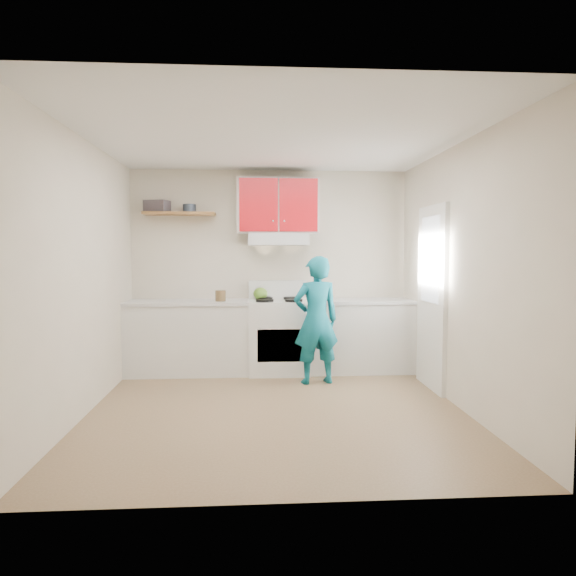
{
  "coord_description": "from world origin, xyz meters",
  "views": [
    {
      "loc": [
        -0.22,
        -4.96,
        1.54
      ],
      "look_at": [
        0.15,
        0.55,
        1.15
      ],
      "focal_mm": 32.39,
      "sensor_mm": 36.0,
      "label": 1
    }
  ],
  "objects": [
    {
      "name": "cutting_board",
      "position": [
        0.96,
        1.48,
        0.91
      ],
      "size": [
        0.38,
        0.31,
        0.02
      ],
      "primitive_type": "cube",
      "rotation": [
        0.0,
        0.0,
        0.24
      ],
      "color": "olive",
      "rests_on": "counter_right"
    },
    {
      "name": "kettle",
      "position": [
        -0.13,
        1.7,
        1.0
      ],
      "size": [
        0.2,
        0.2,
        0.16
      ],
      "primitive_type": "ellipsoid",
      "rotation": [
        0.0,
        0.0,
        -0.08
      ],
      "color": "#4D7721",
      "rests_on": "stove"
    },
    {
      "name": "left_wall",
      "position": [
        -1.8,
        0.0,
        1.3
      ],
      "size": [
        0.04,
        3.8,
        2.6
      ],
      "primitive_type": "cube",
      "color": "beige",
      "rests_on": "floor"
    },
    {
      "name": "floor",
      "position": [
        0.0,
        0.0,
        0.0
      ],
      "size": [
        3.8,
        3.8,
        0.0
      ],
      "primitive_type": "plane",
      "color": "brown",
      "rests_on": "ground"
    },
    {
      "name": "front_wall",
      "position": [
        0.0,
        -1.9,
        1.3
      ],
      "size": [
        3.6,
        0.04,
        2.6
      ],
      "primitive_type": "cube",
      "color": "beige",
      "rests_on": "floor"
    },
    {
      "name": "tin",
      "position": [
        -1.03,
        1.77,
        2.09
      ],
      "size": [
        0.22,
        0.22,
        0.1
      ],
      "primitive_type": "cylinder",
      "rotation": [
        0.0,
        0.0,
        0.36
      ],
      "color": "#333D4C",
      "rests_on": "shelf"
    },
    {
      "name": "ceiling",
      "position": [
        0.0,
        0.0,
        2.6
      ],
      "size": [
        3.6,
        3.8,
        0.04
      ],
      "primitive_type": "cube",
      "color": "white",
      "rests_on": "floor"
    },
    {
      "name": "upper_cabinets",
      "position": [
        0.1,
        1.73,
        2.12
      ],
      "size": [
        1.02,
        0.33,
        0.7
      ],
      "primitive_type": "cube",
      "color": "#AF0F16",
      "rests_on": "back_wall"
    },
    {
      "name": "person",
      "position": [
        0.51,
        1.0,
        0.74
      ],
      "size": [
        0.6,
        0.46,
        1.49
      ],
      "primitive_type": "imported",
      "rotation": [
        0.0,
        0.0,
        3.34
      ],
      "color": "#0D6375",
      "rests_on": "floor"
    },
    {
      "name": "books",
      "position": [
        -1.43,
        1.77,
        2.11
      ],
      "size": [
        0.34,
        0.28,
        0.15
      ],
      "primitive_type": "cube",
      "rotation": [
        0.0,
        0.0,
        -0.32
      ],
      "color": "#3F373D",
      "rests_on": "shelf"
    },
    {
      "name": "crock",
      "position": [
        -0.63,
        1.51,
        0.98
      ],
      "size": [
        0.17,
        0.17,
        0.16
      ],
      "primitive_type": "cylinder",
      "rotation": [
        0.0,
        0.0,
        0.33
      ],
      "color": "#4D3A21",
      "rests_on": "counter_left"
    },
    {
      "name": "counter_left",
      "position": [
        -1.04,
        1.6,
        0.45
      ],
      "size": [
        1.52,
        0.6,
        0.9
      ],
      "primitive_type": "cube",
      "color": "silver",
      "rests_on": "floor"
    },
    {
      "name": "door_glass",
      "position": [
        1.75,
        0.7,
        1.45
      ],
      "size": [
        0.01,
        0.55,
        0.95
      ],
      "primitive_type": "cube",
      "color": "white",
      "rests_on": "door"
    },
    {
      "name": "range_hood",
      "position": [
        0.1,
        1.68,
        1.7
      ],
      "size": [
        0.76,
        0.44,
        0.15
      ],
      "primitive_type": "cube",
      "color": "silver",
      "rests_on": "back_wall"
    },
    {
      "name": "stove",
      "position": [
        0.1,
        1.57,
        0.46
      ],
      "size": [
        0.76,
        0.65,
        0.92
      ],
      "primitive_type": "cube",
      "color": "white",
      "rests_on": "floor"
    },
    {
      "name": "counter_right",
      "position": [
        1.14,
        1.6,
        0.45
      ],
      "size": [
        1.32,
        0.6,
        0.9
      ],
      "primitive_type": "cube",
      "color": "silver",
      "rests_on": "floor"
    },
    {
      "name": "back_wall",
      "position": [
        0.0,
        1.9,
        1.3
      ],
      "size": [
        3.6,
        0.04,
        2.6
      ],
      "primitive_type": "cube",
      "color": "beige",
      "rests_on": "floor"
    },
    {
      "name": "door",
      "position": [
        1.78,
        0.7,
        1.02
      ],
      "size": [
        0.05,
        0.85,
        2.05
      ],
      "primitive_type": "cube",
      "color": "white",
      "rests_on": "floor"
    },
    {
      "name": "shelf",
      "position": [
        -1.15,
        1.75,
        2.02
      ],
      "size": [
        0.9,
        0.3,
        0.04
      ],
      "primitive_type": "cube",
      "color": "brown",
      "rests_on": "back_wall"
    },
    {
      "name": "silicone_mat",
      "position": [
        1.47,
        1.63,
        0.9
      ],
      "size": [
        0.32,
        0.28,
        0.01
      ],
      "primitive_type": "cube",
      "rotation": [
        0.0,
        0.0,
        -0.19
      ],
      "color": "#B51216",
      "rests_on": "counter_right"
    },
    {
      "name": "right_wall",
      "position": [
        1.8,
        0.0,
        1.3
      ],
      "size": [
        0.04,
        3.8,
        2.6
      ],
      "primitive_type": "cube",
      "color": "beige",
      "rests_on": "floor"
    }
  ]
}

